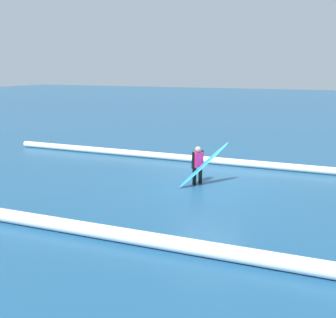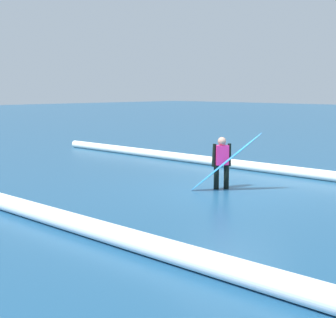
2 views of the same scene
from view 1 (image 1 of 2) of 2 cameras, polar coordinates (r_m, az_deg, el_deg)
name	(u,v)px [view 1 (image 1 of 2)]	position (r m, az deg, el deg)	size (l,w,h in m)	color
ground_plane	(208,184)	(13.13, 6.29, -3.99)	(139.26, 139.26, 0.00)	navy
surfer	(198,163)	(12.95, 4.70, -0.66)	(0.35, 0.48, 1.38)	black
surfboard	(204,165)	(12.70, 5.67, -0.96)	(1.62, 1.32, 1.58)	#268CE5
wave_crest_foreground	(205,160)	(16.04, 5.79, -0.11)	(0.30, 0.30, 19.86)	white
wave_crest_midground	(107,233)	(9.05, -9.57, -11.39)	(0.35, 0.35, 22.26)	white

